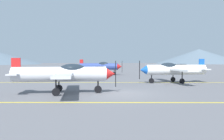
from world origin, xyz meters
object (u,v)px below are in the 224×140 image
at_px(airplane_mid, 173,69).
at_px(car_sedan, 179,68).
at_px(airplane_near, 64,74).
at_px(airplane_far, 100,66).

xyz_separation_m(airplane_mid, car_sedan, (6.28, 19.78, -0.53)).
distance_m(airplane_near, car_sedan, 31.60).
bearing_deg(car_sedan, airplane_mid, -107.61).
xyz_separation_m(airplane_near, car_sedan, (15.71, 27.41, -0.53)).
distance_m(airplane_near, airplane_mid, 12.14).
distance_m(airplane_mid, airplane_far, 15.33).
distance_m(airplane_far, car_sedan, 16.00).
distance_m(airplane_near, airplane_far, 20.63).
height_order(airplane_far, car_sedan, airplane_far).
relative_size(airplane_near, airplane_far, 1.01).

